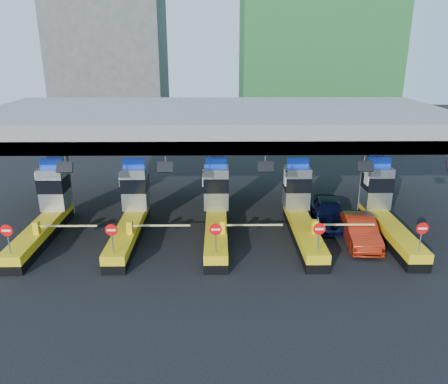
{
  "coord_description": "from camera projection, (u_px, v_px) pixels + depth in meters",
  "views": [
    {
      "loc": [
        0.15,
        -23.92,
        10.61
      ],
      "look_at": [
        0.46,
        0.0,
        2.6
      ],
      "focal_mm": 35.0,
      "sensor_mm": 36.0,
      "label": 1
    }
  ],
  "objects": [
    {
      "name": "bg_building_concrete",
      "position": [
        110.0,
        59.0,
        57.16
      ],
      "size": [
        14.0,
        10.0,
        18.0
      ],
      "primitive_type": "cube",
      "color": "#4C4C49",
      "rests_on": "ground"
    },
    {
      "name": "toll_canopy",
      "position": [
        216.0,
        123.0,
        26.83
      ],
      "size": [
        28.0,
        12.09,
        7.0
      ],
      "color": "slate",
      "rests_on": "ground"
    },
    {
      "name": "ground",
      "position": [
        216.0,
        233.0,
        26.05
      ],
      "size": [
        120.0,
        120.0,
        0.0
      ],
      "primitive_type": "plane",
      "color": "black",
      "rests_on": "ground"
    },
    {
      "name": "toll_lane_right",
      "position": [
        300.0,
        209.0,
        25.93
      ],
      "size": [
        4.43,
        8.0,
        4.16
      ],
      "color": "black",
      "rests_on": "ground"
    },
    {
      "name": "red_car",
      "position": [
        360.0,
        231.0,
        24.5
      ],
      "size": [
        1.97,
        4.76,
        1.53
      ],
      "primitive_type": "imported",
      "rotation": [
        0.0,
        0.0,
        -0.08
      ],
      "color": "#981F0B",
      "rests_on": "ground"
    },
    {
      "name": "toll_lane_far_right",
      "position": [
        384.0,
        209.0,
        25.99
      ],
      "size": [
        4.43,
        8.0,
        4.16
      ],
      "color": "black",
      "rests_on": "ground"
    },
    {
      "name": "bg_building_scaffold",
      "position": [
        317.0,
        16.0,
        52.09
      ],
      "size": [
        18.0,
        12.0,
        28.0
      ],
      "primitive_type": "cube",
      "color": "#1E5926",
      "rests_on": "ground"
    },
    {
      "name": "toll_lane_far_left",
      "position": [
        47.0,
        210.0,
        25.75
      ],
      "size": [
        4.43,
        8.0,
        4.16
      ],
      "color": "black",
      "rests_on": "ground"
    },
    {
      "name": "toll_lane_left",
      "position": [
        132.0,
        210.0,
        25.81
      ],
      "size": [
        4.43,
        8.0,
        4.16
      ],
      "color": "black",
      "rests_on": "ground"
    },
    {
      "name": "toll_lane_center",
      "position": [
        216.0,
        210.0,
        25.87
      ],
      "size": [
        4.43,
        8.0,
        4.16
      ],
      "color": "black",
      "rests_on": "ground"
    },
    {
      "name": "van",
      "position": [
        329.0,
        212.0,
        27.08
      ],
      "size": [
        2.5,
        5.07,
        1.66
      ],
      "primitive_type": "imported",
      "rotation": [
        0.0,
        0.0,
        -0.11
      ],
      "color": "black",
      "rests_on": "ground"
    }
  ]
}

